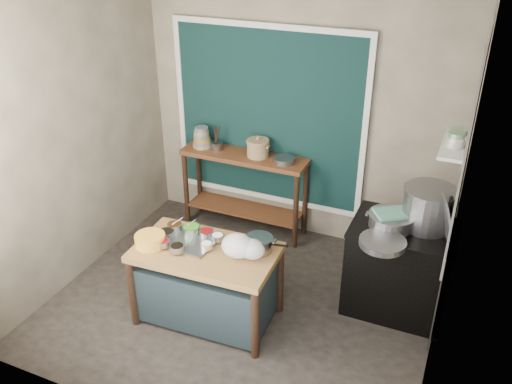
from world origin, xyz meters
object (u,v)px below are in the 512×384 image
at_px(back_counter, 245,192).
at_px(yellow_basin, 150,240).
at_px(utensil_cup, 217,146).
at_px(prep_table, 207,284).
at_px(saucepan, 259,244).
at_px(stove_block, 398,269).
at_px(stock_pot, 428,208).
at_px(condiment_tray, 188,241).
at_px(steamer, 391,221).
at_px(ceramic_crock, 258,149).

distance_m(back_counter, yellow_basin, 1.75).
bearing_deg(utensil_cup, yellow_basin, -83.00).
distance_m(prep_table, saucepan, 0.64).
xyz_separation_m(prep_table, stove_block, (1.55, 0.85, 0.05)).
xyz_separation_m(saucepan, stock_pot, (1.28, 0.77, 0.25)).
xyz_separation_m(prep_table, utensil_cup, (-0.69, 1.59, 0.62)).
xyz_separation_m(condiment_tray, yellow_basin, (-0.28, -0.17, 0.04)).
relative_size(utensil_cup, steamer, 0.36).
height_order(prep_table, utensil_cup, utensil_cup).
distance_m(ceramic_crock, stock_pot, 2.02).
relative_size(stove_block, saucepan, 3.59).
relative_size(back_counter, saucepan, 5.79).
bearing_deg(utensil_cup, ceramic_crock, 0.73).
relative_size(back_counter, ceramic_crock, 5.58).
relative_size(saucepan, ceramic_crock, 0.96).
bearing_deg(yellow_basin, stock_pot, 25.94).
distance_m(utensil_cup, stock_pot, 2.50).
distance_m(saucepan, ceramic_crock, 1.57).
xyz_separation_m(back_counter, stove_block, (1.90, -0.73, -0.05)).
bearing_deg(saucepan, utensil_cup, 117.19).
bearing_deg(condiment_tray, stock_pot, 25.09).
relative_size(prep_table, back_counter, 0.86).
height_order(stove_block, yellow_basin, yellow_basin).
distance_m(stove_block, condiment_tray, 1.96).
height_order(condiment_tray, ceramic_crock, ceramic_crock).
bearing_deg(prep_table, utensil_cup, 110.92).
xyz_separation_m(condiment_tray, steamer, (1.63, 0.75, 0.19)).
distance_m(prep_table, stove_block, 1.77).
xyz_separation_m(yellow_basin, ceramic_crock, (0.29, 1.73, 0.24)).
xyz_separation_m(prep_table, saucepan, (0.44, 0.17, 0.44)).
distance_m(back_counter, ceramic_crock, 0.58).
bearing_deg(prep_table, condiment_tray, 165.70).
distance_m(stove_block, stock_pot, 0.67).
xyz_separation_m(condiment_tray, utensil_cup, (-0.49, 1.55, 0.23)).
bearing_deg(ceramic_crock, back_counter, -173.82).
bearing_deg(condiment_tray, saucepan, 11.28).
relative_size(condiment_tray, ceramic_crock, 1.89).
bearing_deg(saucepan, stock_pot, 19.85).
bearing_deg(ceramic_crock, yellow_basin, -99.58).
height_order(prep_table, yellow_basin, yellow_basin).
bearing_deg(steamer, saucepan, -147.79).
relative_size(prep_table, ceramic_crock, 4.81).
bearing_deg(steamer, stove_block, 24.00).
height_order(stove_block, utensil_cup, utensil_cup).
xyz_separation_m(utensil_cup, ceramic_crock, (0.50, 0.01, 0.04)).
xyz_separation_m(saucepan, steamer, (1.00, 0.63, 0.13)).
bearing_deg(stove_block, condiment_tray, -155.25).
bearing_deg(stock_pot, back_counter, 162.76).
bearing_deg(saucepan, yellow_basin, -173.17).
height_order(saucepan, ceramic_crock, ceramic_crock).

